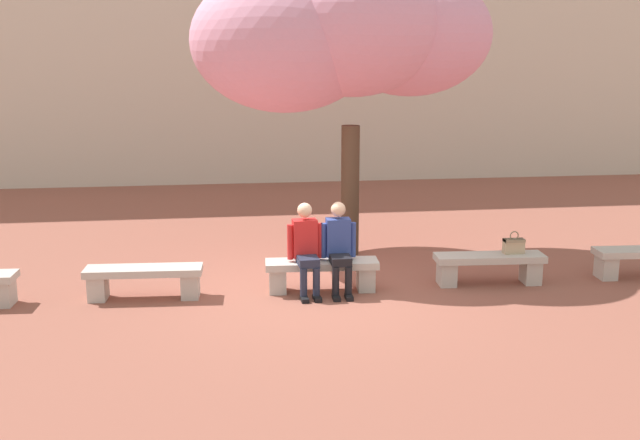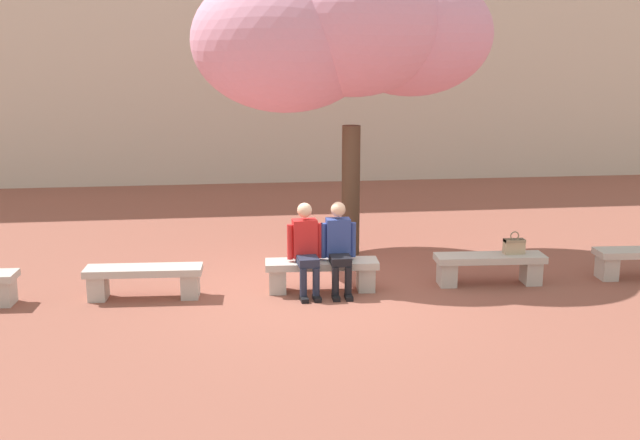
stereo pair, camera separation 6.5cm
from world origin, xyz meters
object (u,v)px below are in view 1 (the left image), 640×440
Objects in this scene: stone_bench_near_east at (489,264)px; handbag at (514,245)px; stone_bench_center at (322,271)px; stone_bench_near_west at (144,278)px; person_seated_left at (306,245)px; cherry_tree_main at (339,35)px; person_seated_right at (339,244)px.

stone_bench_near_east is 4.80× the size of handbag.
stone_bench_center is at bearing -179.66° from handbag.
person_seated_left is (2.26, -0.05, 0.40)m from stone_bench_near_west.
handbag is at bearing 2.62° from stone_bench_near_east.
person_seated_left reaches higher than stone_bench_center.
stone_bench_center is at bearing 0.00° from stone_bench_near_west.
cherry_tree_main is (-2.30, 2.08, 3.04)m from handbag.
stone_bench_center is 0.47m from person_seated_left.
stone_bench_near_east is at bearing -47.36° from cherry_tree_main.
cherry_tree_main is (0.79, 2.15, 2.92)m from person_seated_left.
stone_bench_near_east is 2.76m from person_seated_left.
person_seated_left is 0.26× the size of cherry_tree_main.
stone_bench_near_west is 0.33× the size of cherry_tree_main.
stone_bench_center is (2.49, 0.00, 0.00)m from stone_bench_near_west.
stone_bench_center is 1.26× the size of person_seated_left.
stone_bench_center is at bearing 12.87° from person_seated_left.
person_seated_right is at bearing -178.64° from stone_bench_near_east.
stone_bench_near_east is 4.38m from cherry_tree_main.
stone_bench_near_west is at bearing -179.82° from handbag.
stone_bench_near_west is 2.76m from person_seated_right.
person_seated_left is at bearing -110.25° from cherry_tree_main.
person_seated_right is (2.73, -0.05, 0.40)m from stone_bench_near_west.
person_seated_right reaches higher than handbag.
stone_bench_near_east is at bearing 0.00° from stone_bench_center.
person_seated_left is (-0.23, -0.05, 0.40)m from stone_bench_center.
handbag is at bearing 1.54° from person_seated_right.
stone_bench_center is 3.97m from cherry_tree_main.
stone_bench_near_west and stone_bench_near_east have the same top height.
cherry_tree_main is at bearing 75.06° from stone_bench_center.
person_seated_right reaches higher than stone_bench_near_west.
person_seated_left is 3.81× the size of handbag.
handbag is at bearing 0.18° from stone_bench_near_west.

